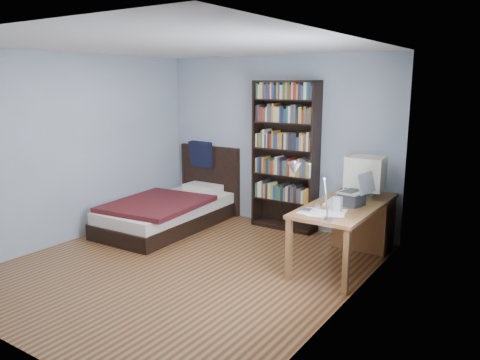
{
  "coord_description": "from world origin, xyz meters",
  "views": [
    {
      "loc": [
        3.4,
        -3.96,
        2.12
      ],
      "look_at": [
        0.21,
        0.83,
        0.91
      ],
      "focal_mm": 35.0,
      "sensor_mm": 36.0,
      "label": 1
    }
  ],
  "objects_px": {
    "crt_monitor": "(364,173)",
    "soda_can": "(346,192)",
    "bookshelf": "(285,156)",
    "bed": "(172,209)",
    "desk_lamp": "(300,174)",
    "keyboard": "(335,202)",
    "desk": "(359,219)",
    "laptop": "(354,196)",
    "speaker": "(338,205)"
  },
  "relations": [
    {
      "from": "desk",
      "to": "speaker",
      "type": "bearing_deg",
      "value": -86.55
    },
    {
      "from": "keyboard",
      "to": "soda_can",
      "type": "xyz_separation_m",
      "value": [
        0.01,
        0.33,
        0.05
      ]
    },
    {
      "from": "crt_monitor",
      "to": "desk_lamp",
      "type": "xyz_separation_m",
      "value": [
        -0.07,
        -1.63,
        0.25
      ]
    },
    {
      "from": "keyboard",
      "to": "bookshelf",
      "type": "xyz_separation_m",
      "value": [
        -1.14,
        0.88,
        0.33
      ]
    },
    {
      "from": "speaker",
      "to": "soda_can",
      "type": "bearing_deg",
      "value": 100.14
    },
    {
      "from": "laptop",
      "to": "bookshelf",
      "type": "height_order",
      "value": "bookshelf"
    },
    {
      "from": "desk",
      "to": "soda_can",
      "type": "relative_size",
      "value": 12.67
    },
    {
      "from": "soda_can",
      "to": "laptop",
      "type": "bearing_deg",
      "value": -55.9
    },
    {
      "from": "soda_can",
      "to": "bookshelf",
      "type": "xyz_separation_m",
      "value": [
        -1.15,
        0.56,
        0.28
      ]
    },
    {
      "from": "bookshelf",
      "to": "keyboard",
      "type": "bearing_deg",
      "value": -37.78
    },
    {
      "from": "desk_lamp",
      "to": "soda_can",
      "type": "distance_m",
      "value": 1.52
    },
    {
      "from": "speaker",
      "to": "soda_can",
      "type": "relative_size",
      "value": 1.25
    },
    {
      "from": "soda_can",
      "to": "bed",
      "type": "relative_size",
      "value": 0.06
    },
    {
      "from": "keyboard",
      "to": "bed",
      "type": "xyz_separation_m",
      "value": [
        -2.6,
        0.07,
        -0.49
      ]
    },
    {
      "from": "desk",
      "to": "bed",
      "type": "height_order",
      "value": "bed"
    },
    {
      "from": "desk_lamp",
      "to": "speaker",
      "type": "relative_size",
      "value": 3.99
    },
    {
      "from": "crt_monitor",
      "to": "keyboard",
      "type": "relative_size",
      "value": 1.21
    },
    {
      "from": "keyboard",
      "to": "bookshelf",
      "type": "relative_size",
      "value": 0.2
    },
    {
      "from": "laptop",
      "to": "bed",
      "type": "height_order",
      "value": "bed"
    },
    {
      "from": "laptop",
      "to": "soda_can",
      "type": "xyz_separation_m",
      "value": [
        -0.21,
        0.31,
        -0.04
      ]
    },
    {
      "from": "desk",
      "to": "laptop",
      "type": "distance_m",
      "value": 0.68
    },
    {
      "from": "keyboard",
      "to": "crt_monitor",
      "type": "bearing_deg",
      "value": 67.24
    },
    {
      "from": "laptop",
      "to": "bed",
      "type": "xyz_separation_m",
      "value": [
        -2.81,
        0.05,
        -0.59
      ]
    },
    {
      "from": "laptop",
      "to": "bookshelf",
      "type": "xyz_separation_m",
      "value": [
        -1.35,
        0.86,
        0.23
      ]
    },
    {
      "from": "desk",
      "to": "bookshelf",
      "type": "relative_size",
      "value": 0.79
    },
    {
      "from": "speaker",
      "to": "bed",
      "type": "height_order",
      "value": "bed"
    },
    {
      "from": "laptop",
      "to": "bed",
      "type": "distance_m",
      "value": 2.88
    },
    {
      "from": "desk",
      "to": "bed",
      "type": "bearing_deg",
      "value": -170.15
    },
    {
      "from": "bookshelf",
      "to": "desk_lamp",
      "type": "bearing_deg",
      "value": -58.47
    },
    {
      "from": "laptop",
      "to": "bookshelf",
      "type": "distance_m",
      "value": 1.62
    },
    {
      "from": "keyboard",
      "to": "speaker",
      "type": "relative_size",
      "value": 2.54
    },
    {
      "from": "desk_lamp",
      "to": "bookshelf",
      "type": "distance_m",
      "value": 2.35
    },
    {
      "from": "crt_monitor",
      "to": "soda_can",
      "type": "height_order",
      "value": "crt_monitor"
    },
    {
      "from": "desk_lamp",
      "to": "desk",
      "type": "bearing_deg",
      "value": 89.15
    },
    {
      "from": "desk",
      "to": "soda_can",
      "type": "bearing_deg",
      "value": -116.3
    },
    {
      "from": "keyboard",
      "to": "bed",
      "type": "relative_size",
      "value": 0.19
    },
    {
      "from": "desk_lamp",
      "to": "bed",
      "type": "xyz_separation_m",
      "value": [
        -2.69,
        1.19,
        -1.02
      ]
    },
    {
      "from": "desk",
      "to": "keyboard",
      "type": "height_order",
      "value": "keyboard"
    },
    {
      "from": "desk",
      "to": "bed",
      "type": "relative_size",
      "value": 0.76
    },
    {
      "from": "desk_lamp",
      "to": "bed",
      "type": "height_order",
      "value": "desk_lamp"
    },
    {
      "from": "laptop",
      "to": "desk_lamp",
      "type": "height_order",
      "value": "desk_lamp"
    },
    {
      "from": "desk_lamp",
      "to": "speaker",
      "type": "xyz_separation_m",
      "value": [
        0.08,
        0.78,
        -0.45
      ]
    },
    {
      "from": "speaker",
      "to": "keyboard",
      "type": "bearing_deg",
      "value": 113.01
    },
    {
      "from": "laptop",
      "to": "speaker",
      "type": "bearing_deg",
      "value": -97.63
    },
    {
      "from": "crt_monitor",
      "to": "bookshelf",
      "type": "height_order",
      "value": "bookshelf"
    },
    {
      "from": "laptop",
      "to": "desk_lamp",
      "type": "relative_size",
      "value": 0.59
    },
    {
      "from": "crt_monitor",
      "to": "speaker",
      "type": "relative_size",
      "value": 3.07
    },
    {
      "from": "desk",
      "to": "crt_monitor",
      "type": "relative_size",
      "value": 3.31
    },
    {
      "from": "bookshelf",
      "to": "bed",
      "type": "distance_m",
      "value": 1.87
    },
    {
      "from": "desk_lamp",
      "to": "keyboard",
      "type": "xyz_separation_m",
      "value": [
        -0.09,
        1.12,
        -0.52
      ]
    }
  ]
}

